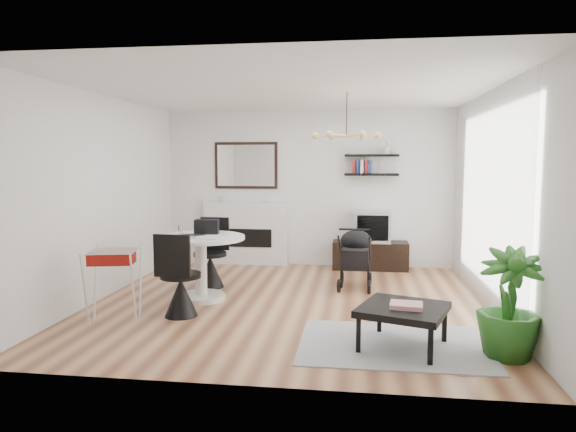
# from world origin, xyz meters

# --- Properties ---
(floor) EXTENTS (5.00, 5.00, 0.00)m
(floor) POSITION_xyz_m (0.00, 0.00, 0.00)
(floor) COLOR brown
(floor) RESTS_ON ground
(ceiling) EXTENTS (5.00, 5.00, 0.00)m
(ceiling) POSITION_xyz_m (0.00, 0.00, 2.70)
(ceiling) COLOR white
(ceiling) RESTS_ON wall_back
(wall_back) EXTENTS (5.00, 0.00, 5.00)m
(wall_back) POSITION_xyz_m (0.00, 2.50, 1.35)
(wall_back) COLOR white
(wall_back) RESTS_ON floor
(wall_left) EXTENTS (0.00, 5.00, 5.00)m
(wall_left) POSITION_xyz_m (-2.50, 0.00, 1.35)
(wall_left) COLOR white
(wall_left) RESTS_ON floor
(wall_right) EXTENTS (0.00, 5.00, 5.00)m
(wall_right) POSITION_xyz_m (2.50, 0.00, 1.35)
(wall_right) COLOR white
(wall_right) RESTS_ON floor
(sheer_curtain) EXTENTS (0.04, 3.60, 2.60)m
(sheer_curtain) POSITION_xyz_m (2.40, 0.20, 1.35)
(sheer_curtain) COLOR white
(sheer_curtain) RESTS_ON wall_right
(fireplace) EXTENTS (1.50, 0.17, 2.16)m
(fireplace) POSITION_xyz_m (-1.10, 2.42, 0.69)
(fireplace) COLOR white
(fireplace) RESTS_ON floor
(shelf_lower) EXTENTS (0.90, 0.25, 0.04)m
(shelf_lower) POSITION_xyz_m (1.08, 2.37, 1.60)
(shelf_lower) COLOR black
(shelf_lower) RESTS_ON wall_back
(shelf_upper) EXTENTS (0.90, 0.25, 0.04)m
(shelf_upper) POSITION_xyz_m (1.08, 2.37, 1.92)
(shelf_upper) COLOR black
(shelf_upper) RESTS_ON wall_back
(pendant_lamp) EXTENTS (0.90, 0.90, 0.10)m
(pendant_lamp) POSITION_xyz_m (0.70, 0.30, 2.15)
(pendant_lamp) COLOR #DBBF73
(pendant_lamp) RESTS_ON ceiling
(tv_console) EXTENTS (1.26, 0.44, 0.47)m
(tv_console) POSITION_xyz_m (1.08, 2.27, 0.24)
(tv_console) COLOR black
(tv_console) RESTS_ON floor
(crt_tv) EXTENTS (0.60, 0.52, 0.52)m
(crt_tv) POSITION_xyz_m (1.11, 2.27, 0.73)
(crt_tv) COLOR silver
(crt_tv) RESTS_ON tv_console
(dining_table) EXTENTS (1.16, 1.16, 0.85)m
(dining_table) POSITION_xyz_m (-1.18, 0.01, 0.56)
(dining_table) COLOR white
(dining_table) RESTS_ON floor
(laptop) EXTENTS (0.36, 0.27, 0.03)m
(laptop) POSITION_xyz_m (-1.26, -0.05, 0.86)
(laptop) COLOR black
(laptop) RESTS_ON dining_table
(black_bag) EXTENTS (0.34, 0.23, 0.19)m
(black_bag) POSITION_xyz_m (-1.16, 0.25, 0.94)
(black_bag) COLOR black
(black_bag) RESTS_ON dining_table
(newspaper) EXTENTS (0.45, 0.41, 0.01)m
(newspaper) POSITION_xyz_m (-1.01, -0.11, 0.85)
(newspaper) COLOR white
(newspaper) RESTS_ON dining_table
(drinking_glass) EXTENTS (0.07, 0.07, 0.11)m
(drinking_glass) POSITION_xyz_m (-1.52, 0.21, 0.90)
(drinking_glass) COLOR white
(drinking_glass) RESTS_ON dining_table
(chair_far) EXTENTS (0.48, 0.49, 1.00)m
(chair_far) POSITION_xyz_m (-1.25, 0.70, 0.32)
(chair_far) COLOR black
(chair_far) RESTS_ON floor
(chair_near) EXTENTS (0.48, 0.49, 1.00)m
(chair_near) POSITION_xyz_m (-1.20, -0.75, 0.32)
(chair_near) COLOR black
(chair_near) RESTS_ON floor
(drying_rack) EXTENTS (0.65, 0.63, 0.83)m
(drying_rack) POSITION_xyz_m (-1.87, -1.04, 0.44)
(drying_rack) COLOR white
(drying_rack) RESTS_ON floor
(stroller) EXTENTS (0.50, 0.78, 0.93)m
(stroller) POSITION_xyz_m (0.84, 0.94, 0.40)
(stroller) COLOR black
(stroller) RESTS_ON floor
(rug) EXTENTS (1.85, 1.33, 0.01)m
(rug) POSITION_xyz_m (1.22, -1.39, 0.01)
(rug) COLOR #9D9D9D
(rug) RESTS_ON floor
(coffee_table) EXTENTS (1.00, 1.00, 0.40)m
(coffee_table) POSITION_xyz_m (1.30, -1.45, 0.37)
(coffee_table) COLOR black
(coffee_table) RESTS_ON rug
(magazines) EXTENTS (0.33, 0.28, 0.04)m
(magazines) POSITION_xyz_m (1.33, -1.50, 0.44)
(magazines) COLOR #C7313F
(magazines) RESTS_ON coffee_table
(potted_plant) EXTENTS (0.67, 0.67, 1.03)m
(potted_plant) POSITION_xyz_m (2.25, -1.57, 0.51)
(potted_plant) COLOR #235D1A
(potted_plant) RESTS_ON floor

